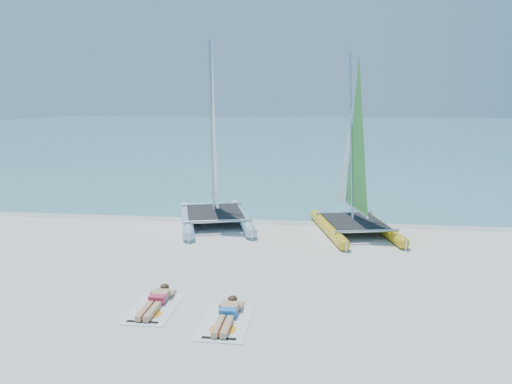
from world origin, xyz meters
TOP-DOWN VIEW (x-y plane):
  - ground at (0.00, 0.00)m, footprint 140.00×140.00m
  - sea at (0.00, 63.00)m, footprint 140.00×115.00m
  - wet_sand_strip at (0.00, 5.50)m, footprint 140.00×1.40m
  - catamaran_blue at (-2.45, 4.78)m, footprint 3.93×5.79m
  - catamaran_yellow at (2.70, 4.51)m, footprint 3.34×5.29m
  - towel_a at (-2.13, -3.27)m, footprint 1.00×1.85m
  - sunbather_a at (-2.13, -3.08)m, footprint 0.37×1.73m
  - towel_b at (-0.36, -3.79)m, footprint 1.00×1.85m
  - sunbather_b at (-0.36, -3.59)m, footprint 0.37×1.73m

SIDE VIEW (x-z plane):
  - ground at x=0.00m, z-range 0.00..0.00m
  - wet_sand_strip at x=0.00m, z-range 0.00..0.01m
  - sea at x=0.00m, z-range 0.00..0.01m
  - towel_a at x=-2.13m, z-range 0.00..0.02m
  - towel_b at x=-0.36m, z-range 0.00..0.02m
  - sunbather_a at x=-2.13m, z-range -0.01..0.25m
  - sunbather_b at x=-0.36m, z-range -0.01..0.25m
  - catamaran_yellow at x=2.70m, z-range -1.21..5.34m
  - catamaran_blue at x=-2.45m, z-range -1.45..5.76m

